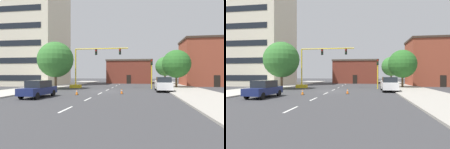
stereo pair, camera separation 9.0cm
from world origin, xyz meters
TOP-DOWN VIEW (x-y plane):
  - ground_plane at (0.00, 0.00)m, footprint 160.00×160.00m
  - sidewalk_left at (-11.59, 8.00)m, footprint 6.00×56.00m
  - sidewalk_right at (11.59, 8.00)m, footprint 6.00×56.00m
  - lane_stripe_seg_0 at (0.00, -14.00)m, footprint 0.16×2.40m
  - lane_stripe_seg_1 at (0.00, -8.50)m, footprint 0.16×2.40m
  - lane_stripe_seg_2 at (0.00, -3.00)m, footprint 0.16×2.40m
  - lane_stripe_seg_3 at (0.00, 2.50)m, footprint 0.16×2.40m
  - lane_stripe_seg_4 at (0.00, 8.00)m, footprint 0.16×2.40m
  - lane_stripe_seg_5 at (0.00, 13.50)m, footprint 0.16×2.40m
  - lane_stripe_seg_6 at (0.00, 19.00)m, footprint 0.16×2.40m
  - building_tall_left at (-19.91, 13.50)m, footprint 15.84×12.24m
  - building_brick_center at (1.99, 26.74)m, footprint 11.92×8.74m
  - building_row_right at (18.98, 16.20)m, footprint 10.91×8.77m
  - traffic_signal_gantry at (-4.92, 6.04)m, footprint 10.05×1.20m
  - traffic_light_pole_right at (6.71, 5.27)m, footprint 0.32×0.47m
  - tree_right_far at (10.62, 20.49)m, footprint 4.49×4.49m
  - tree_right_mid at (11.07, 8.32)m, footprint 4.85×4.85m
  - tree_left_near at (-8.45, 2.78)m, footprint 5.66×5.66m
  - pickup_truck_white at (8.05, 1.15)m, footprint 2.07×5.42m
  - sedan_navy_near_left at (-5.36, -7.99)m, footprint 2.10×4.60m
  - traffic_cone_roadside_a at (-2.27, -5.07)m, footprint 0.36×0.36m
  - traffic_cone_roadside_b at (2.71, -3.18)m, footprint 0.36×0.36m

SIDE VIEW (x-z plane):
  - ground_plane at x=0.00m, z-range 0.00..0.00m
  - lane_stripe_seg_0 at x=0.00m, z-range 0.00..0.01m
  - lane_stripe_seg_1 at x=0.00m, z-range 0.00..0.01m
  - lane_stripe_seg_2 at x=0.00m, z-range 0.00..0.01m
  - lane_stripe_seg_3 at x=0.00m, z-range 0.00..0.01m
  - lane_stripe_seg_4 at x=0.00m, z-range 0.00..0.01m
  - lane_stripe_seg_5 at x=0.00m, z-range 0.00..0.01m
  - lane_stripe_seg_6 at x=0.00m, z-range 0.00..0.01m
  - sidewalk_left at x=-11.59m, z-range 0.00..0.14m
  - sidewalk_right at x=11.59m, z-range 0.00..0.14m
  - traffic_cone_roadside_b at x=2.71m, z-range -0.01..0.63m
  - traffic_cone_roadside_a at x=-2.27m, z-range -0.01..0.64m
  - sedan_navy_near_left at x=-5.36m, z-range 0.02..1.76m
  - pickup_truck_white at x=8.05m, z-range -0.02..1.97m
  - traffic_signal_gantry at x=-4.92m, z-range -1.11..5.72m
  - building_brick_center at x=1.99m, z-range 0.01..6.22m
  - traffic_light_pole_right at x=6.71m, z-range 1.13..5.93m
  - tree_right_mid at x=11.07m, z-range 0.87..7.46m
  - tree_right_far at x=10.62m, z-range 0.98..7.46m
  - tree_left_near at x=-8.45m, z-range 0.93..8.48m
  - building_row_right at x=18.98m, z-range 0.01..9.65m
  - building_tall_left at x=-19.91m, z-range 0.01..23.69m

